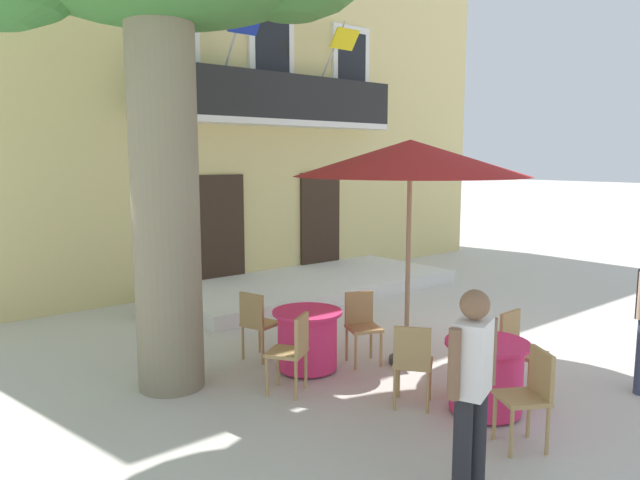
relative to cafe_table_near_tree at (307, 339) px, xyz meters
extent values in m
plane|color=beige|center=(2.04, -0.27, -0.39)|extent=(120.00, 120.00, 0.00)
cube|color=#DBC67F|center=(2.77, 6.73, 3.36)|extent=(13.00, 4.00, 7.50)
cube|color=#332319|center=(1.47, 4.70, 0.76)|extent=(1.10, 0.08, 2.30)
cube|color=#332319|center=(4.07, 4.70, 0.76)|extent=(1.10, 0.08, 2.30)
cube|color=silver|center=(0.57, 4.69, 4.26)|extent=(1.10, 0.08, 1.90)
cube|color=black|center=(0.57, 4.66, 4.26)|extent=(0.84, 0.04, 1.60)
cube|color=silver|center=(2.77, 4.69, 4.26)|extent=(1.10, 0.08, 1.90)
cube|color=black|center=(2.77, 4.66, 4.26)|extent=(0.84, 0.04, 1.60)
cube|color=silver|center=(4.97, 4.69, 4.26)|extent=(1.10, 0.08, 1.90)
cube|color=black|center=(4.97, 4.66, 4.26)|extent=(0.84, 0.04, 1.60)
cube|color=silver|center=(2.77, 4.41, 2.95)|extent=(5.60, 0.65, 0.12)
cube|color=black|center=(2.77, 4.11, 3.46)|extent=(5.60, 0.06, 0.90)
cylinder|color=#B2B2B7|center=(1.57, 4.23, 4.36)|extent=(0.04, 0.95, 1.33)
cube|color=#192D9E|center=(1.57, 3.78, 4.66)|extent=(0.60, 0.29, 0.38)
cylinder|color=#B2B2B7|center=(3.97, 4.23, 4.36)|extent=(0.04, 0.95, 1.33)
cube|color=yellow|center=(3.97, 3.78, 4.66)|extent=(0.60, 0.29, 0.38)
cylinder|color=#995638|center=(0.47, 4.43, 3.14)|extent=(0.32, 0.32, 0.26)
ellipsoid|color=#2D7533|center=(0.47, 4.43, 3.46)|extent=(0.42, 0.42, 0.37)
cylinder|color=#995638|center=(2.77, 4.43, 3.14)|extent=(0.32, 0.32, 0.27)
ellipsoid|color=#2D7533|center=(2.77, 4.43, 3.48)|extent=(0.41, 0.41, 0.40)
cylinder|color=#995638|center=(5.07, 4.43, 3.15)|extent=(0.30, 0.30, 0.29)
ellipsoid|color=#38843D|center=(5.07, 4.43, 3.44)|extent=(0.39, 0.39, 0.28)
cube|color=silver|center=(2.77, 3.42, -0.27)|extent=(5.81, 2.62, 0.25)
cylinder|color=#7F755B|center=(-1.54, 0.58, 1.69)|extent=(0.75, 0.75, 4.16)
cylinder|color=#E52D66|center=(0.00, 0.00, -0.02)|extent=(0.74, 0.74, 0.68)
cylinder|color=#E52D66|center=(0.00, 0.00, 0.35)|extent=(0.86, 0.86, 0.04)
cylinder|color=#2D2823|center=(0.00, 0.00, -0.38)|extent=(0.44, 0.44, 0.03)
cylinder|color=tan|center=(-0.86, -0.37, -0.17)|extent=(0.04, 0.04, 0.45)
cylinder|color=tan|center=(-0.58, -0.18, -0.17)|extent=(0.04, 0.04, 0.45)
cylinder|color=tan|center=(-0.67, -0.65, -0.17)|extent=(0.04, 0.04, 0.45)
cylinder|color=tan|center=(-0.39, -0.46, -0.17)|extent=(0.04, 0.04, 0.45)
cube|color=tan|center=(-0.62, -0.42, 0.08)|extent=(0.55, 0.55, 0.04)
cube|color=tan|center=(-0.52, -0.57, 0.31)|extent=(0.34, 0.24, 0.42)
cylinder|color=tan|center=(0.79, -0.51, -0.17)|extent=(0.04, 0.04, 0.45)
cylinder|color=tan|center=(0.47, -0.38, -0.17)|extent=(0.04, 0.04, 0.45)
cylinder|color=tan|center=(0.92, -0.19, -0.17)|extent=(0.04, 0.04, 0.45)
cylinder|color=tan|center=(0.60, -0.06, -0.17)|extent=(0.04, 0.04, 0.45)
cube|color=tan|center=(0.69, -0.29, 0.08)|extent=(0.52, 0.52, 0.04)
cube|color=tan|center=(0.76, -0.12, 0.31)|extent=(0.37, 0.18, 0.42)
cylinder|color=tan|center=(-0.09, 0.93, -0.17)|extent=(0.04, 0.04, 0.45)
cylinder|color=tan|center=(0.00, 0.60, -0.17)|extent=(0.04, 0.04, 0.45)
cylinder|color=tan|center=(-0.42, 0.84, -0.17)|extent=(0.04, 0.04, 0.45)
cylinder|color=tan|center=(-0.32, 0.51, -0.17)|extent=(0.04, 0.04, 0.45)
cube|color=tan|center=(-0.21, 0.72, 0.08)|extent=(0.50, 0.50, 0.04)
cube|color=tan|center=(-0.38, 0.67, 0.31)|extent=(0.14, 0.38, 0.42)
cylinder|color=#E52D66|center=(0.66, -2.14, -0.02)|extent=(0.74, 0.74, 0.68)
cylinder|color=#E52D66|center=(0.66, -2.14, 0.35)|extent=(0.86, 0.86, 0.04)
cylinder|color=#2D2823|center=(0.66, -2.14, -0.38)|extent=(0.44, 0.44, 0.03)
cylinder|color=tan|center=(0.04, -2.84, -0.17)|extent=(0.04, 0.04, 0.45)
cylinder|color=tan|center=(0.22, -2.55, -0.17)|extent=(0.04, 0.04, 0.45)
cylinder|color=tan|center=(0.34, -3.02, -0.17)|extent=(0.04, 0.04, 0.45)
cylinder|color=tan|center=(0.51, -2.73, -0.17)|extent=(0.04, 0.04, 0.45)
cube|color=tan|center=(0.28, -2.79, 0.08)|extent=(0.55, 0.55, 0.04)
cube|color=tan|center=(0.43, -2.88, 0.31)|extent=(0.23, 0.35, 0.42)
cylinder|color=tan|center=(1.59, -2.27, -0.17)|extent=(0.04, 0.04, 0.45)
cylinder|color=tan|center=(1.25, -2.29, -0.17)|extent=(0.04, 0.04, 0.45)
cylinder|color=tan|center=(1.58, -1.93, -0.17)|extent=(0.04, 0.04, 0.45)
cylinder|color=tan|center=(1.24, -1.95, -0.17)|extent=(0.04, 0.04, 0.45)
cube|color=tan|center=(1.41, -2.11, 0.08)|extent=(0.42, 0.42, 0.04)
cube|color=tan|center=(1.41, -1.93, 0.31)|extent=(0.38, 0.06, 0.42)
cylinder|color=tan|center=(0.25, -1.30, -0.17)|extent=(0.04, 0.04, 0.45)
cylinder|color=tan|center=(0.45, -1.58, -0.17)|extent=(0.04, 0.04, 0.45)
cylinder|color=tan|center=(-0.02, -1.51, -0.17)|extent=(0.04, 0.04, 0.45)
cylinder|color=tan|center=(0.18, -1.78, -0.17)|extent=(0.04, 0.04, 0.45)
cube|color=tan|center=(0.22, -1.54, 0.08)|extent=(0.56, 0.56, 0.04)
cube|color=tan|center=(0.07, -1.65, 0.31)|extent=(0.26, 0.33, 0.42)
cylinder|color=#997A56|center=(1.13, -0.62, 0.88)|extent=(0.06, 0.06, 2.55)
cylinder|color=#333333|center=(1.13, -0.62, -0.35)|extent=(0.44, 0.44, 0.08)
cone|color=#B21E1E|center=(1.13, -0.62, 2.23)|extent=(2.90, 2.90, 0.45)
cylinder|color=#47423D|center=(-0.48, 3.69, -0.23)|extent=(0.27, 0.27, 0.32)
ellipsoid|color=#38843D|center=(-0.48, 3.69, 0.08)|extent=(0.35, 0.35, 0.31)
cylinder|color=#232328|center=(-0.93, -3.04, 0.05)|extent=(0.14, 0.14, 0.89)
cylinder|color=#232328|center=(-0.75, -3.04, 0.05)|extent=(0.14, 0.14, 0.89)
cube|color=white|center=(-0.84, -3.04, 0.78)|extent=(0.40, 0.33, 0.56)
sphere|color=brown|center=(-0.84, -3.04, 1.18)|extent=(0.22, 0.22, 0.22)
cylinder|color=brown|center=(-1.06, -3.04, 0.78)|extent=(0.09, 0.09, 0.52)
cylinder|color=brown|center=(-0.62, -3.04, 0.78)|extent=(0.09, 0.09, 0.52)
camera|label=1|loc=(-4.34, -5.52, 2.23)|focal=32.86mm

